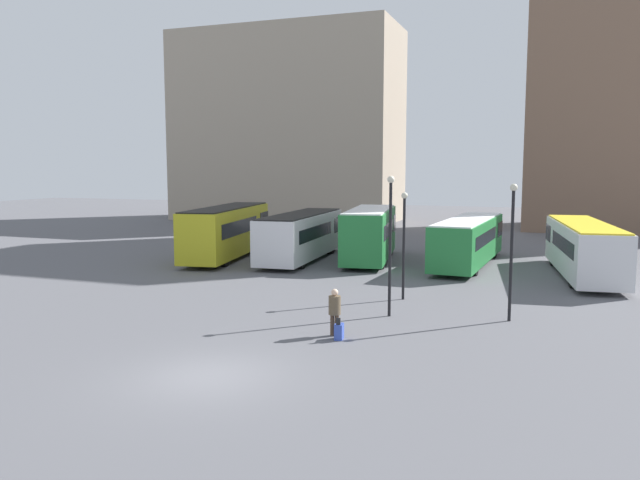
{
  "coord_description": "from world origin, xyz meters",
  "views": [
    {
      "loc": [
        8.81,
        -14.84,
        5.86
      ],
      "look_at": [
        -1.26,
        12.5,
        2.44
      ],
      "focal_mm": 35.0,
      "sensor_mm": 36.0,
      "label": 1
    }
  ],
  "objects_px": {
    "bus_1": "(302,235)",
    "bus_2": "(370,233)",
    "bus_4": "(583,247)",
    "traveler": "(335,308)",
    "suitcase": "(339,331)",
    "bus_3": "(469,239)",
    "lamp_post_1": "(390,234)",
    "lamp_post_0": "(404,236)",
    "bus_0": "(227,230)",
    "lamp_post_2": "(512,240)"
  },
  "relations": [
    {
      "from": "bus_0",
      "to": "bus_3",
      "type": "relative_size",
      "value": 0.97
    },
    {
      "from": "bus_1",
      "to": "lamp_post_0",
      "type": "xyz_separation_m",
      "value": [
        8.68,
        -9.5,
        1.25
      ]
    },
    {
      "from": "bus_4",
      "to": "lamp_post_2",
      "type": "xyz_separation_m",
      "value": [
        -3.07,
        -11.61,
        1.53
      ]
    },
    {
      "from": "bus_3",
      "to": "suitcase",
      "type": "height_order",
      "value": "bus_3"
    },
    {
      "from": "bus_3",
      "to": "lamp_post_0",
      "type": "bearing_deg",
      "value": 175.63
    },
    {
      "from": "bus_0",
      "to": "bus_2",
      "type": "xyz_separation_m",
      "value": [
        9.03,
        1.82,
        -0.03
      ]
    },
    {
      "from": "bus_4",
      "to": "lamp_post_0",
      "type": "relative_size",
      "value": 2.44
    },
    {
      "from": "bus_2",
      "to": "bus_4",
      "type": "height_order",
      "value": "bus_2"
    },
    {
      "from": "traveler",
      "to": "suitcase",
      "type": "xyz_separation_m",
      "value": [
        0.3,
        -0.42,
        -0.71
      ]
    },
    {
      "from": "bus_2",
      "to": "lamp_post_0",
      "type": "distance_m",
      "value": 11.45
    },
    {
      "from": "bus_3",
      "to": "lamp_post_2",
      "type": "xyz_separation_m",
      "value": [
        3.18,
        -13.5,
        1.57
      ]
    },
    {
      "from": "bus_1",
      "to": "bus_2",
      "type": "height_order",
      "value": "bus_2"
    },
    {
      "from": "bus_2",
      "to": "traveler",
      "type": "height_order",
      "value": "bus_2"
    },
    {
      "from": "bus_2",
      "to": "lamp_post_0",
      "type": "height_order",
      "value": "lamp_post_0"
    },
    {
      "from": "bus_2",
      "to": "lamp_post_1",
      "type": "relative_size",
      "value": 1.69
    },
    {
      "from": "traveler",
      "to": "lamp_post_2",
      "type": "relative_size",
      "value": 0.32
    },
    {
      "from": "bus_2",
      "to": "lamp_post_1",
      "type": "height_order",
      "value": "lamp_post_1"
    },
    {
      "from": "bus_4",
      "to": "lamp_post_2",
      "type": "height_order",
      "value": "lamp_post_2"
    },
    {
      "from": "bus_3",
      "to": "lamp_post_0",
      "type": "relative_size",
      "value": 2.42
    },
    {
      "from": "bus_0",
      "to": "traveler",
      "type": "bearing_deg",
      "value": -150.29
    },
    {
      "from": "bus_1",
      "to": "bus_2",
      "type": "xyz_separation_m",
      "value": [
        4.19,
        0.98,
        0.16
      ]
    },
    {
      "from": "bus_3",
      "to": "lamp_post_1",
      "type": "xyz_separation_m",
      "value": [
        -1.32,
        -14.32,
        1.72
      ]
    },
    {
      "from": "lamp_post_1",
      "to": "bus_1",
      "type": "bearing_deg",
      "value": 124.73
    },
    {
      "from": "bus_1",
      "to": "lamp_post_1",
      "type": "height_order",
      "value": "lamp_post_1"
    },
    {
      "from": "bus_4",
      "to": "lamp_post_2",
      "type": "relative_size",
      "value": 2.22
    },
    {
      "from": "bus_2",
      "to": "lamp_post_1",
      "type": "distance_m",
      "value": 14.61
    },
    {
      "from": "bus_0",
      "to": "bus_3",
      "type": "distance_m",
      "value": 15.21
    },
    {
      "from": "suitcase",
      "to": "bus_3",
      "type": "bearing_deg",
      "value": -13.86
    },
    {
      "from": "bus_2",
      "to": "bus_3",
      "type": "distance_m",
      "value": 6.02
    },
    {
      "from": "bus_1",
      "to": "lamp_post_0",
      "type": "height_order",
      "value": "lamp_post_0"
    },
    {
      "from": "traveler",
      "to": "lamp_post_0",
      "type": "bearing_deg",
      "value": -14.97
    },
    {
      "from": "bus_0",
      "to": "lamp_post_2",
      "type": "distance_m",
      "value": 21.36
    },
    {
      "from": "bus_0",
      "to": "bus_2",
      "type": "bearing_deg",
      "value": -88.18
    },
    {
      "from": "traveler",
      "to": "lamp_post_1",
      "type": "xyz_separation_m",
      "value": [
        1.1,
        3.44,
        2.27
      ]
    },
    {
      "from": "bus_1",
      "to": "lamp_post_0",
      "type": "relative_size",
      "value": 2.25
    },
    {
      "from": "bus_2",
      "to": "bus_4",
      "type": "distance_m",
      "value": 12.31
    },
    {
      "from": "traveler",
      "to": "suitcase",
      "type": "distance_m",
      "value": 0.87
    },
    {
      "from": "bus_3",
      "to": "traveler",
      "type": "bearing_deg",
      "value": 175.64
    },
    {
      "from": "bus_2",
      "to": "bus_3",
      "type": "height_order",
      "value": "bus_2"
    },
    {
      "from": "bus_3",
      "to": "lamp_post_1",
      "type": "bearing_deg",
      "value": 178.13
    },
    {
      "from": "bus_4",
      "to": "lamp_post_1",
      "type": "height_order",
      "value": "lamp_post_1"
    },
    {
      "from": "bus_1",
      "to": "bus_3",
      "type": "xyz_separation_m",
      "value": [
        10.18,
        1.53,
        -0.07
      ]
    },
    {
      "from": "bus_4",
      "to": "bus_1",
      "type": "bearing_deg",
      "value": 81.6
    },
    {
      "from": "bus_0",
      "to": "traveler",
      "type": "xyz_separation_m",
      "value": [
        12.6,
        -15.38,
        -0.82
      ]
    },
    {
      "from": "bus_1",
      "to": "lamp_post_2",
      "type": "bearing_deg",
      "value": -135.85
    },
    {
      "from": "bus_1",
      "to": "lamp_post_2",
      "type": "height_order",
      "value": "lamp_post_2"
    },
    {
      "from": "bus_2",
      "to": "suitcase",
      "type": "relative_size",
      "value": 11.85
    },
    {
      "from": "bus_3",
      "to": "suitcase",
      "type": "bearing_deg",
      "value": 176.76
    },
    {
      "from": "traveler",
      "to": "lamp_post_1",
      "type": "bearing_deg",
      "value": -24.96
    },
    {
      "from": "bus_2",
      "to": "suitcase",
      "type": "bearing_deg",
      "value": -176.5
    }
  ]
}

